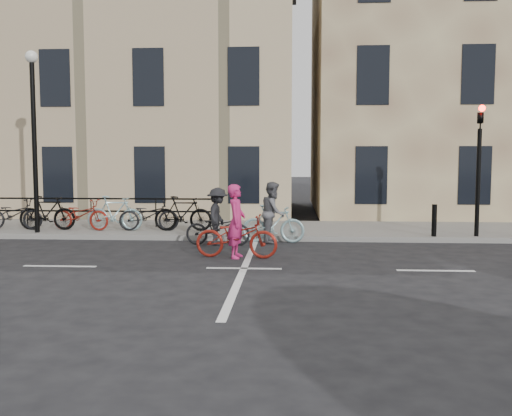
# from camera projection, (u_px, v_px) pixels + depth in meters

# --- Properties ---
(ground) EXTENTS (120.00, 120.00, 0.00)m
(ground) POSITION_uv_depth(u_px,v_px,m) (244.00, 269.00, 12.08)
(ground) COLOR black
(ground) RESTS_ON ground
(sidewalk) EXTENTS (46.00, 4.00, 0.15)m
(sidewalk) POSITION_uv_depth(u_px,v_px,m) (135.00, 229.00, 18.29)
(sidewalk) COLOR slate
(sidewalk) RESTS_ON ground
(building_east) EXTENTS (14.00, 10.00, 12.00)m
(building_east) POSITION_uv_depth(u_px,v_px,m) (483.00, 67.00, 23.92)
(building_east) COLOR #907356
(building_east) RESTS_ON sidewalk
(building_west) EXTENTS (20.00, 10.00, 10.00)m
(building_west) POSITION_uv_depth(u_px,v_px,m) (65.00, 94.00, 25.11)
(building_west) COLOR #C9B588
(building_west) RESTS_ON sidewalk
(traffic_light) EXTENTS (0.18, 0.30, 3.90)m
(traffic_light) POSITION_uv_depth(u_px,v_px,m) (479.00, 154.00, 15.80)
(traffic_light) COLOR black
(traffic_light) RESTS_ON sidewalk
(lamp_post) EXTENTS (0.36, 0.36, 5.28)m
(lamp_post) POSITION_uv_depth(u_px,v_px,m) (34.00, 118.00, 16.55)
(lamp_post) COLOR black
(lamp_post) RESTS_ON sidewalk
(bollard_east) EXTENTS (0.14, 0.14, 0.90)m
(bollard_east) POSITION_uv_depth(u_px,v_px,m) (434.00, 220.00, 15.95)
(bollard_east) COLOR black
(bollard_east) RESTS_ON sidewalk
(parked_bikes) EXTENTS (7.25, 1.23, 1.05)m
(parked_bikes) POSITION_uv_depth(u_px,v_px,m) (97.00, 214.00, 17.34)
(parked_bikes) COLOR black
(parked_bikes) RESTS_ON sidewalk
(cyclist_pink) EXTENTS (2.00, 0.87, 1.73)m
(cyclist_pink) POSITION_uv_depth(u_px,v_px,m) (236.00, 232.00, 13.36)
(cyclist_pink) COLOR maroon
(cyclist_pink) RESTS_ON ground
(cyclist_grey) EXTENTS (1.79, 0.88, 1.69)m
(cyclist_grey) POSITION_uv_depth(u_px,v_px,m) (273.00, 218.00, 15.77)
(cyclist_grey) COLOR #92BBBF
(cyclist_grey) RESTS_ON ground
(cyclist_dark) EXTENTS (1.78, 1.04, 1.55)m
(cyclist_dark) POSITION_uv_depth(u_px,v_px,m) (218.00, 223.00, 15.30)
(cyclist_dark) COLOR black
(cyclist_dark) RESTS_ON ground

